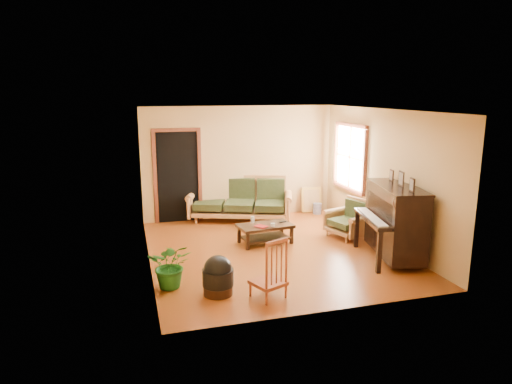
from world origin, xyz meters
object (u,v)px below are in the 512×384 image
object	(u,v)px
piano	(395,223)
ceramic_crock	(317,209)
coffee_table	(265,234)
potted_plant	(171,265)
footstool	(218,280)
red_chair	(268,268)
sofa	(240,199)
armchair	(347,218)

from	to	relation	value
piano	ceramic_crock	distance (m)	3.21
coffee_table	potted_plant	world-z (taller)	potted_plant
footstool	red_chair	xyz separation A→B (m)	(0.67, -0.30, 0.24)
ceramic_crock	potted_plant	xyz separation A→B (m)	(-3.84, -3.32, 0.23)
sofa	piano	bearing A→B (deg)	-36.68
footstool	coffee_table	bearing A→B (deg)	56.24
sofa	coffee_table	world-z (taller)	sofa
coffee_table	ceramic_crock	size ratio (longest dim) A/B	4.02
coffee_table	piano	size ratio (longest dim) A/B	0.70
sofa	piano	world-z (taller)	piano
piano	coffee_table	bearing A→B (deg)	155.79
red_chair	potted_plant	world-z (taller)	red_chair
footstool	armchair	bearing A→B (deg)	32.09
piano	ceramic_crock	bearing A→B (deg)	103.62
coffee_table	red_chair	size ratio (longest dim) A/B	1.14
armchair	potted_plant	xyz separation A→B (m)	(-3.69, -1.49, -0.03)
red_chair	ceramic_crock	bearing A→B (deg)	35.25
ceramic_crock	potted_plant	distance (m)	5.08
footstool	ceramic_crock	xyz separation A→B (m)	(3.21, 3.75, -0.09)
coffee_table	footstool	bearing A→B (deg)	-123.76
coffee_table	footstool	xyz separation A→B (m)	(-1.34, -2.01, 0.03)
red_chair	potted_plant	size ratio (longest dim) A/B	1.25
sofa	piano	size ratio (longest dim) A/B	1.54
footstool	ceramic_crock	distance (m)	4.93
armchair	footstool	bearing A→B (deg)	-165.92
piano	potted_plant	distance (m)	3.95
armchair	ceramic_crock	bearing A→B (deg)	67.37
footstool	red_chair	world-z (taller)	red_chair
armchair	piano	distance (m)	1.39
armchair	ceramic_crock	size ratio (longest dim) A/B	3.03
armchair	red_chair	distance (m)	3.26
armchair	red_chair	world-z (taller)	red_chair
armchair	potted_plant	distance (m)	3.98
ceramic_crock	potted_plant	size ratio (longest dim) A/B	0.36
coffee_table	footstool	world-z (taller)	footstool
sofa	armchair	xyz separation A→B (m)	(1.80, -1.80, -0.10)
coffee_table	armchair	bearing A→B (deg)	-3.04
coffee_table	ceramic_crock	distance (m)	2.55
sofa	red_chair	size ratio (longest dim) A/B	2.54
coffee_table	footstool	distance (m)	2.42
footstool	potted_plant	bearing A→B (deg)	145.88
sofa	coffee_table	distance (m)	1.74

